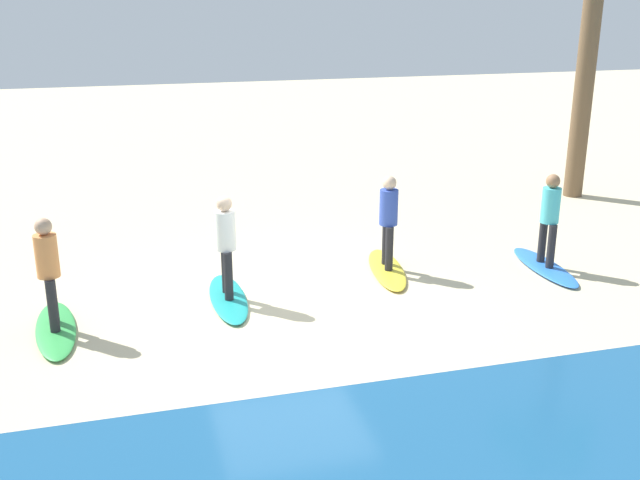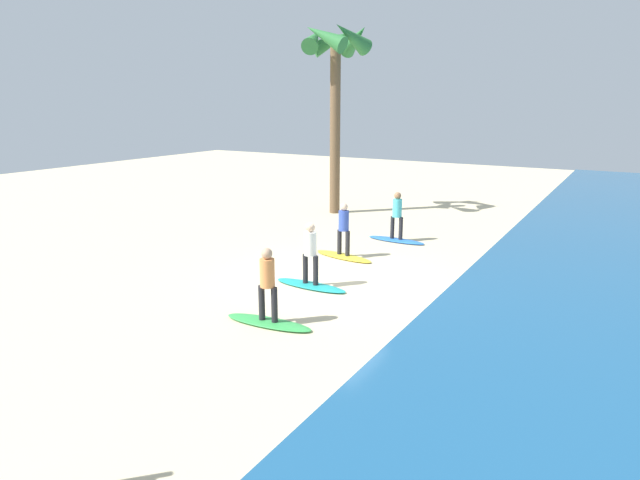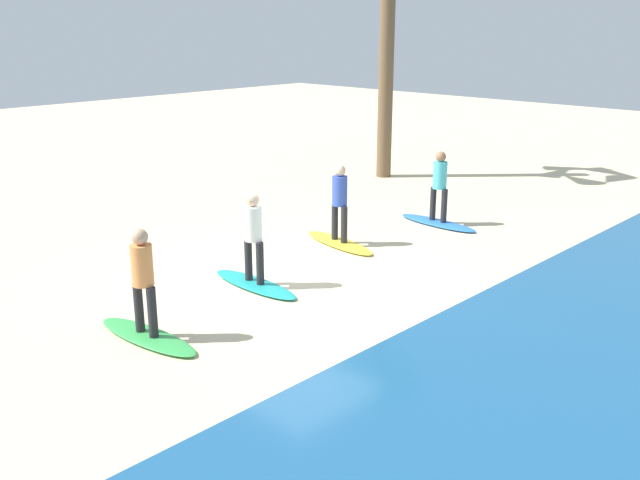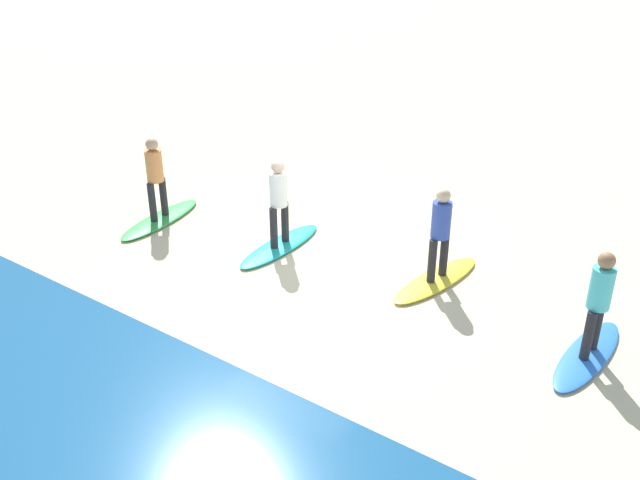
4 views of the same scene
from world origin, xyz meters
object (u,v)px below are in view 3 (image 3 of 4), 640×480
surfboard_teal (255,284)px  surfer_teal (253,231)px  surfer_blue (440,181)px  surfer_yellow (340,198)px  surfboard_blue (438,223)px  surfboard_yellow (339,243)px  surfer_green (143,274)px  surfboard_green (148,336)px

surfboard_teal → surfer_teal: (0.00, 0.00, 0.99)m
surfer_blue → surfer_yellow: 2.82m
surfboard_blue → surfer_yellow: (2.75, -0.63, 0.99)m
surfboard_yellow → surfer_yellow: surfer_yellow is taller
surfer_yellow → surfboard_yellow: bearing=0.0°
surfer_blue → surfboard_blue: bearing=-90.0°
surfer_green → surfer_yellow: bearing=-169.1°
surfer_teal → surfer_green: (2.59, 0.50, 0.00)m
surfer_yellow → surfer_teal: 2.96m
surfer_blue → surfer_green: size_ratio=1.00×
surfer_yellow → surfboard_blue: bearing=167.2°
surfer_yellow → surfer_teal: size_ratio=1.00×
surfboard_green → surfer_yellow: bearing=96.6°
surfboard_green → surfboard_yellow: bearing=96.6°
surfboard_yellow → surfer_green: (5.49, 1.06, 0.99)m
surfboard_teal → surfboard_green: size_ratio=1.00×
surfer_blue → surfboard_yellow: 2.99m
surfer_yellow → surfer_teal: (2.90, 0.56, 0.00)m
surfer_yellow → surfboard_teal: size_ratio=0.78×
surfer_yellow → surfer_teal: bearing=11.0°
surfer_blue → surfer_teal: size_ratio=1.00×
surfboard_teal → surfer_green: bearing=-77.7°
surfer_teal → surfer_green: same height
surfboard_yellow → surfer_yellow: 0.99m
surfboard_yellow → surfboard_green: bearing=-68.8°
surfboard_green → surfer_green: (0.00, 0.00, 0.99)m
surfer_yellow → surfer_green: same height
surfboard_teal → surfer_teal: 0.99m
surfboard_blue → surfer_blue: bearing=3.0°
surfer_blue → surfboard_teal: surfer_blue is taller
surfboard_yellow → surfer_green: size_ratio=1.28×
surfer_blue → surfboard_green: (8.24, 0.43, -0.99)m
surfboard_yellow → surfboard_blue: bearing=87.4°
surfboard_green → surfer_green: surfer_green is taller
surfboard_blue → surfer_blue: surfer_blue is taller
surfer_blue → surfboard_green: surfer_blue is taller
surfer_blue → surfer_yellow: size_ratio=1.00×
surfer_blue → surfboard_yellow: size_ratio=0.78×
surfboard_blue → surfboard_green: same height
surfboard_blue → surfer_teal: 5.74m
surfer_blue → surfboard_yellow: bearing=-12.8°
surfer_yellow → surfboard_teal: (2.90, 0.56, -0.99)m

